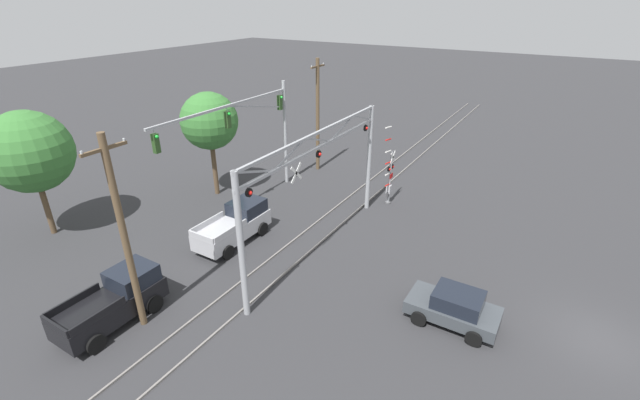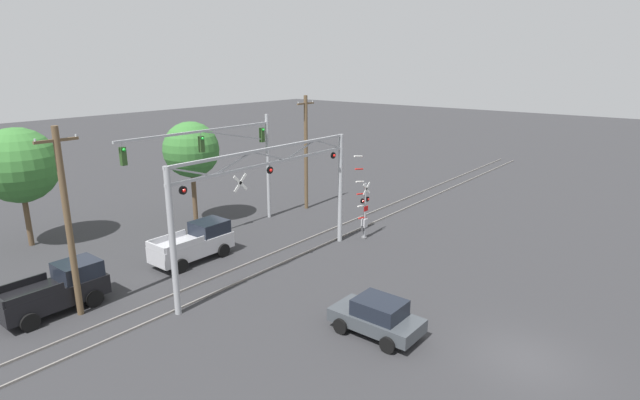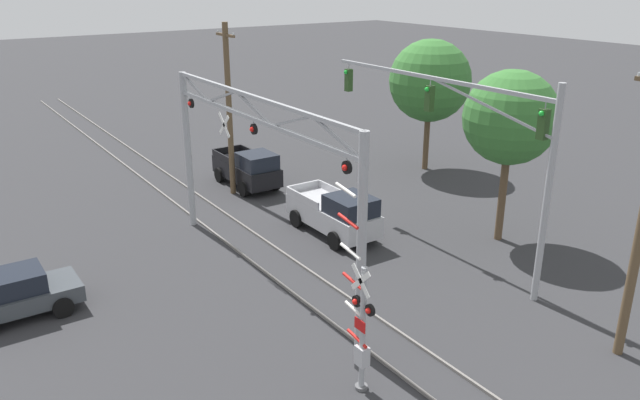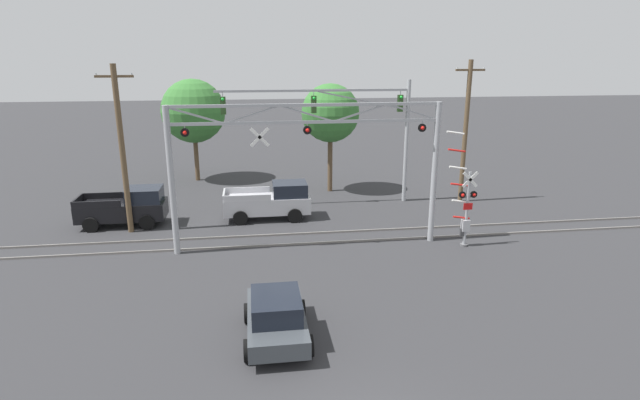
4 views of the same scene
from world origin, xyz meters
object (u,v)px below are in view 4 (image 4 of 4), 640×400
Objects in this scene: sedan_waiting at (276,316)px; utility_pole_left at (122,149)px; crossing_gantry at (307,156)px; background_tree_far_left_verge at (193,111)px; utility_pole_right at (465,131)px; background_tree_beyond_span at (330,113)px; crossing_signal_mast at (465,208)px; pickup_truck_following at (127,207)px; traffic_signal_span at (359,119)px; pickup_truck_lead at (271,201)px.

utility_pole_left is at bearing 121.56° from sedan_waiting.
crossing_gantry is 1.71× the size of background_tree_far_left_verge.
utility_pole_right reaches higher than background_tree_beyond_span.
crossing_gantry is 9.54m from utility_pole_left.
pickup_truck_following is at bearing 161.83° from crossing_signal_mast.
traffic_signal_span is (-3.46, 8.00, 3.32)m from crossing_signal_mast.
utility_pole_left is 0.98× the size of utility_pole_right.
background_tree_beyond_span is at bearing 75.11° from crossing_gantry.
pickup_truck_following is 0.62× the size of background_tree_far_left_verge.
crossing_signal_mast is 11.72m from sedan_waiting.
crossing_signal_mast is 0.77× the size of background_tree_far_left_verge.
pickup_truck_following is at bearing 154.07° from crossing_gantry.
pickup_truck_lead and pickup_truck_following have the same top height.
background_tree_far_left_verge is at bearing 77.84° from utility_pole_left.
utility_pole_right is (19.73, 1.92, 3.45)m from pickup_truck_following.
traffic_signal_span reaches higher than background_tree_beyond_span.
sedan_waiting is at bearing -104.37° from background_tree_beyond_span.
crossing_gantry is 2.75× the size of pickup_truck_following.
utility_pole_right reaches higher than sedan_waiting.
crossing_gantry reaches higher than pickup_truck_lead.
crossing_signal_mast is 0.66× the size of utility_pole_left.
utility_pole_left reaches higher than sedan_waiting.
traffic_signal_span is at bearing 68.58° from sedan_waiting.
crossing_gantry reaches higher than pickup_truck_following.
crossing_gantry is at bearing -148.31° from utility_pole_right.
utility_pole_left is at bearing -164.18° from traffic_signal_span.
pickup_truck_lead is 8.22m from utility_pole_left.
background_tree_far_left_verge is at bearing 144.53° from traffic_signal_span.
sedan_waiting is at bearing -103.72° from crossing_gantry.
pickup_truck_following is 0.53× the size of utility_pole_right.
pickup_truck_lead is 1.05× the size of pickup_truck_following.
utility_pole_left reaches higher than pickup_truck_lead.
crossing_gantry reaches higher than sedan_waiting.
crossing_signal_mast is at bearing -66.64° from traffic_signal_span.
crossing_signal_mast is at bearing -7.39° from crossing_gantry.
background_tree_beyond_span is 0.98× the size of background_tree_far_left_verge.
background_tree_far_left_verge is at bearing 154.60° from utility_pole_right.
background_tree_far_left_verge is at bearing 114.22° from crossing_gantry.
utility_pole_left is 1.19× the size of background_tree_beyond_span.
pickup_truck_following is at bearing 108.90° from utility_pole_left.
traffic_signal_span reaches higher than pickup_truck_following.
utility_pole_right is (19.35, 3.04, 0.08)m from utility_pole_left.
sedan_waiting is (-0.42, -12.56, -0.22)m from pickup_truck_lead.
crossing_signal_mast is 8.40m from utility_pole_right.
crossing_signal_mast is 12.47m from background_tree_beyond_span.
utility_pole_left is at bearing 165.03° from crossing_signal_mast.
pickup_truck_lead is at bearing 88.08° from sedan_waiting.
sedan_waiting is at bearing -143.17° from crossing_signal_mast.
pickup_truck_following is (-16.69, 5.48, -0.91)m from crossing_signal_mast.
traffic_signal_span is at bearing -67.75° from background_tree_beyond_span.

